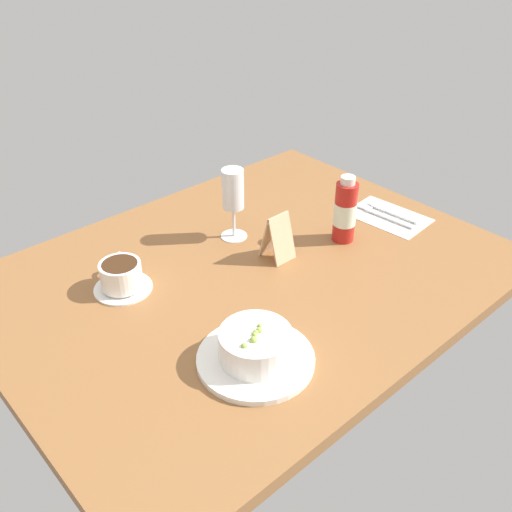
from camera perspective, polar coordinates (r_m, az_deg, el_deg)
name	(u,v)px	position (r cm, az deg, el deg)	size (l,w,h in cm)	color
ground_plane	(250,277)	(128.24, -0.62, -2.06)	(110.00, 84.00, 3.00)	brown
porridge_bowl	(256,349)	(103.20, -0.04, -9.14)	(21.33, 21.33, 7.56)	white
cutlery_setting	(387,215)	(151.84, 12.84, 3.94)	(14.77, 20.56, 0.90)	white
coffee_cup	(121,276)	(123.50, -13.17, -1.98)	(12.29, 12.60, 6.42)	white
wine_glass	(233,193)	(134.07, -2.29, 6.25)	(6.39, 6.39, 17.57)	white
sauce_bottle_red	(345,211)	(136.41, 8.80, 4.38)	(5.34, 5.34, 16.49)	#B21E19
menu_card	(278,236)	(129.39, 2.15, 1.95)	(5.97, 6.41, 10.92)	tan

